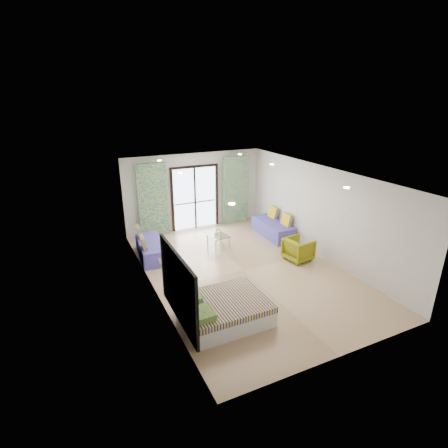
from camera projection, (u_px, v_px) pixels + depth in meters
name	position (u px, v px, depth m)	size (l,w,h in m)	color
floor	(244.00, 270.00, 9.67)	(5.00, 7.50, 0.01)	tan
ceiling	(246.00, 174.00, 8.73)	(5.00, 7.50, 0.01)	silver
wall_back	(195.00, 191.00, 12.38)	(5.00, 0.01, 2.70)	silver
wall_front	(349.00, 294.00, 6.02)	(5.00, 0.01, 2.70)	silver
wall_left	(152.00, 241.00, 8.20)	(0.01, 7.50, 2.70)	silver
wall_right	(320.00, 212.00, 10.20)	(0.01, 7.50, 2.70)	silver
balcony_door	(195.00, 194.00, 12.38)	(1.76, 0.08, 2.28)	black
balcony_rail	(195.00, 202.00, 12.50)	(1.52, 0.03, 0.04)	#595451
curtain_left	(153.00, 201.00, 11.64)	(1.00, 0.10, 2.50)	silver
curtain_right	(236.00, 190.00, 12.88)	(1.00, 0.10, 2.50)	silver
downlight_a	(232.00, 204.00, 6.48)	(0.12, 0.12, 0.02)	#FFE0B2
downlight_b	(347.00, 188.00, 7.60)	(0.12, 0.12, 0.02)	#FFE0B2
downlight_c	(180.00, 173.00, 9.03)	(0.12, 0.12, 0.02)	#FFE0B2
downlight_d	(272.00, 164.00, 10.15)	(0.12, 0.12, 0.02)	#FFE0B2
downlight_e	(159.00, 161.00, 10.72)	(0.12, 0.12, 0.02)	#FFE0B2
downlight_f	(240.00, 154.00, 11.84)	(0.12, 0.12, 0.02)	#FFE0B2
headboard	(178.00, 287.00, 6.79)	(0.06, 2.10, 1.50)	black
switch_plate	(160.00, 261.00, 7.85)	(0.02, 0.10, 0.10)	silver
bed	(224.00, 310.00, 7.46)	(1.77, 1.44, 0.61)	silver
daybed_left	(150.00, 248.00, 10.40)	(0.82, 1.80, 0.86)	#504AB1
daybed_right	(273.00, 228.00, 11.96)	(0.76, 1.83, 0.89)	#504AB1
coffee_table	(218.00, 237.00, 11.04)	(0.65, 0.65, 0.66)	silver
vase	(216.00, 233.00, 11.06)	(0.17, 0.17, 0.17)	white
armchair	(299.00, 248.00, 10.18)	(0.71, 0.67, 0.73)	olive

